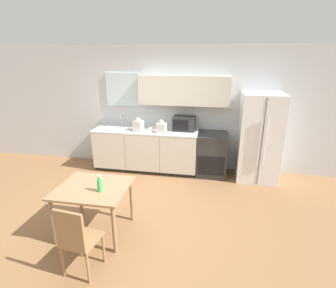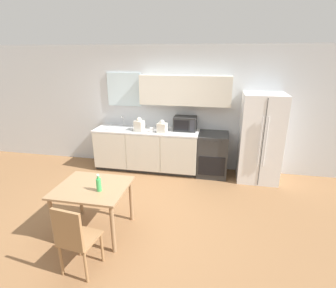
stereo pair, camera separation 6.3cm
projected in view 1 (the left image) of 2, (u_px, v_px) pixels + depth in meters
The scene contains 13 objects.
ground_plane at pixel (135, 210), 4.44m from camera, with size 12.00×12.00×0.00m, color olive.
wall_back at pixel (163, 105), 5.82m from camera, with size 12.00×0.38×2.70m.
kitchen_counter at pixel (146, 150), 5.88m from camera, with size 2.31×0.67×0.93m.
oven_range at pixel (212, 154), 5.64m from camera, with size 0.62×0.66×0.92m.
refrigerator at pixel (259, 138), 5.31m from camera, with size 0.80×0.74×1.79m.
kitchen_sink at pixel (120, 128), 5.83m from camera, with size 0.60×0.41×0.26m.
microwave at pixel (184, 123), 5.66m from camera, with size 0.48×0.34×0.30m.
coffee_mug at pixel (151, 130), 5.54m from camera, with size 0.12×0.08×0.10m.
grocery_bag_0 at pixel (161, 127), 5.49m from camera, with size 0.21×0.19×0.28m.
grocery_bag_1 at pixel (138, 125), 5.59m from camera, with size 0.23×0.21×0.30m.
dining_table at pixel (94, 194), 3.72m from camera, with size 0.99×0.85×0.74m.
dining_chair_near at pixel (76, 238), 2.97m from camera, with size 0.45×0.45×0.93m.
drink_bottle at pixel (100, 185), 3.54m from camera, with size 0.07×0.07×0.24m.
Camera 1 is at (1.24, -3.66, 2.52)m, focal length 28.00 mm.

